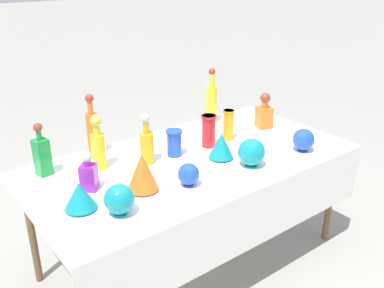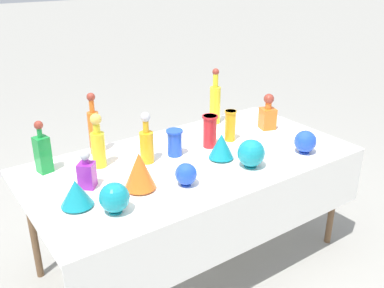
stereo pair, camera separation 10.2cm
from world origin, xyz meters
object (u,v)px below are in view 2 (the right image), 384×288
tall_bottle_0 (215,102)px  square_decanter_1 (87,172)px  tall_bottle_1 (147,143)px  round_bowl_0 (186,174)px  fluted_vase_0 (76,193)px  tall_bottle_3 (98,144)px  round_bowl_3 (114,198)px  fluted_vase_1 (140,171)px  round_bowl_1 (305,142)px  slender_vase_2 (230,125)px  round_bowl_2 (251,153)px  tall_bottle_2 (94,128)px  square_decanter_0 (42,151)px  slender_vase_0 (175,142)px  square_decanter_2 (268,114)px  slender_vase_1 (210,130)px  fluted_vase_2 (221,146)px

tall_bottle_0 → square_decanter_1: size_ratio=1.92×
tall_bottle_1 → round_bowl_0: 0.39m
square_decanter_1 → fluted_vase_0: (-0.12, -0.16, -0.01)m
tall_bottle_3 → round_bowl_3: tall_bottle_3 is taller
fluted_vase_0 → fluted_vase_1: fluted_vase_1 is taller
fluted_vase_1 → round_bowl_1: (1.09, -0.19, -0.03)m
tall_bottle_0 → slender_vase_2: tall_bottle_0 is taller
round_bowl_2 → round_bowl_0: bearing=175.6°
square_decanter_1 → round_bowl_2: 0.95m
tall_bottle_1 → round_bowl_0: size_ratio=2.47×
round_bowl_2 → fluted_vase_0: bearing=170.8°
fluted_vase_1 → round_bowl_0: (0.23, -0.11, -0.04)m
tall_bottle_0 → tall_bottle_2: (-0.96, 0.01, -0.00)m
round_bowl_0 → round_bowl_2: round_bowl_2 is taller
tall_bottle_2 → round_bowl_1: size_ratio=2.68×
square_decanter_0 → slender_vase_2: bearing=-12.1°
slender_vase_0 → tall_bottle_2: bearing=141.0°
tall_bottle_2 → square_decanter_1: bearing=-118.8°
tall_bottle_0 → slender_vase_0: bearing=-150.9°
tall_bottle_0 → round_bowl_1: 0.78m
slender_vase_2 → square_decanter_0: bearing=167.9°
square_decanter_0 → slender_vase_0: square_decanter_0 is taller
square_decanter_1 → fluted_vase_1: size_ratio=1.02×
square_decanter_1 → round_bowl_1: size_ratio=1.46×
tall_bottle_0 → round_bowl_2: tall_bottle_0 is taller
square_decanter_1 → tall_bottle_2: bearing=61.2°
tall_bottle_3 → round_bowl_1: bearing=-26.3°
square_decanter_2 → round_bowl_0: square_decanter_2 is taller
slender_vase_1 → round_bowl_2: 0.38m
square_decanter_0 → slender_vase_1: size_ratio=1.46×
slender_vase_1 → slender_vase_0: bearing=175.7°
slender_vase_2 → fluted_vase_1: bearing=-163.5°
square_decanter_2 → fluted_vase_2: bearing=-160.4°
tall_bottle_0 → slender_vase_2: 0.35m
square_decanter_1 → round_bowl_2: bearing=-20.0°
tall_bottle_3 → square_decanter_0: size_ratio=1.05×
round_bowl_3 → slender_vase_1: bearing=23.4°
tall_bottle_1 → round_bowl_3: (-0.41, -0.41, -0.05)m
tall_bottle_1 → slender_vase_0: size_ratio=1.90×
tall_bottle_0 → tall_bottle_2: bearing=179.6°
square_decanter_0 → square_decanter_2: bearing=-8.7°
tall_bottle_3 → round_bowl_0: bearing=-59.2°
slender_vase_2 → fluted_vase_2: bearing=-139.9°
fluted_vase_1 → round_bowl_1: bearing=-9.8°
tall_bottle_3 → round_bowl_2: bearing=-35.5°
square_decanter_2 → fluted_vase_2: (-0.60, -0.21, -0.02)m
slender_vase_2 → tall_bottle_3: bearing=171.4°
round_bowl_2 → fluted_vase_1: bearing=168.1°
slender_vase_0 → round_bowl_0: bearing=-114.1°
round_bowl_0 → round_bowl_3: 0.44m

